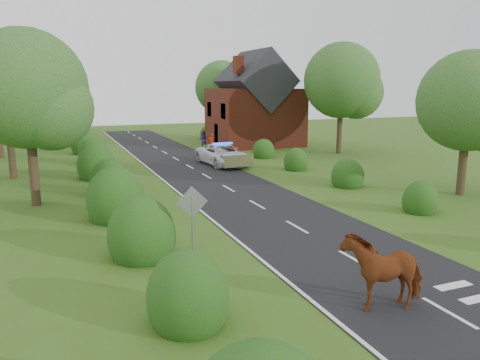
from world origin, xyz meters
name	(u,v)px	position (x,y,z in m)	size (l,w,h in m)	color
ground	(355,260)	(0.00, 0.00, 0.00)	(120.00, 120.00, 0.00)	#3A5C19
road	(212,179)	(0.00, 15.00, 0.01)	(6.00, 70.00, 0.02)	black
road_markings	(197,187)	(-1.60, 12.93, 0.03)	(4.96, 70.00, 0.01)	white
hedgerow_left	(110,186)	(-6.51, 11.69, 0.75)	(2.75, 50.41, 3.00)	#1D4A1B
hedgerow_right	(336,174)	(6.60, 11.21, 0.55)	(2.10, 45.78, 2.10)	#1D4A1B
tree_left_a	(33,94)	(-9.75, 11.86, 5.34)	(5.74, 5.60, 8.38)	#332316
tree_left_b	(10,97)	(-11.25, 19.86, 5.04)	(5.74, 5.60, 8.07)	#332316
tree_left_d	(36,87)	(-10.23, 39.85, 5.64)	(6.15, 6.00, 8.89)	#332316
tree_right_a	(474,105)	(11.23, 5.87, 4.74)	(5.33, 5.20, 7.56)	#332316
tree_right_b	(345,84)	(14.29, 21.84, 5.94)	(6.56, 6.40, 9.40)	#332316
tree_right_c	(225,90)	(9.27, 37.85, 5.34)	(6.15, 6.00, 8.58)	#332316
road_sign	(192,212)	(-5.00, 2.00, 1.65)	(1.06, 0.08, 2.53)	gray
house	(255,106)	(9.49, 30.00, 3.79)	(8.00, 7.40, 9.17)	maroon
cow	(382,274)	(-1.26, -2.89, 0.83)	(1.24, 2.34, 1.66)	brown
police_van	(223,155)	(2.50, 19.85, 0.76)	(2.90, 5.65, 1.66)	white
pedestrian_red	(211,142)	(4.23, 27.68, 0.78)	(0.57, 0.37, 1.56)	#A82005
pedestrian_purple	(203,140)	(4.03, 29.43, 0.83)	(0.81, 0.63, 1.66)	#4E2978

